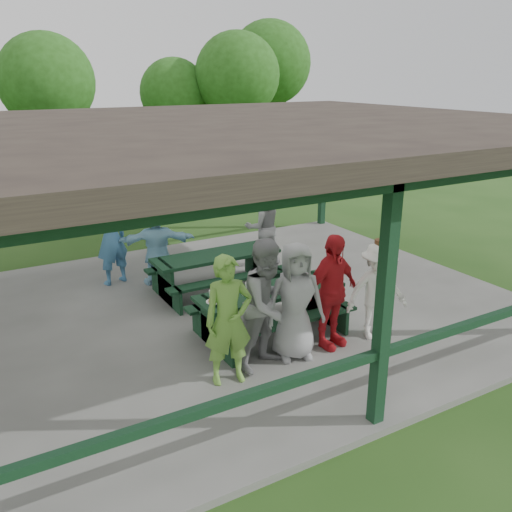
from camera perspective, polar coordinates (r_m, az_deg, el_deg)
ground at (r=9.73m, az=-2.74°, el=-5.95°), size 90.00×90.00×0.00m
concrete_slab at (r=9.71m, az=-2.74°, el=-5.68°), size 10.00×8.00×0.10m
pavilion_structure at (r=8.89m, az=-3.06°, el=12.94°), size 10.60×8.60×3.24m
picnic_table_near at (r=8.59m, az=1.49°, el=-5.27°), size 2.38×1.39×0.75m
picnic_table_far at (r=10.24m, az=-4.16°, el=-1.26°), size 2.40×1.39×0.75m
table_setting at (r=8.45m, az=1.09°, el=-3.37°), size 2.31×0.45×0.10m
contestant_green at (r=7.14m, az=-2.92°, el=-6.79°), size 0.72×0.54×1.78m
contestant_grey_left at (r=7.49m, az=1.30°, el=-5.09°), size 1.08×0.94×1.88m
contestant_grey_mid at (r=7.76m, az=4.15°, el=-4.77°), size 0.97×0.76×1.75m
contestant_red at (r=8.12m, az=7.94°, el=-3.75°), size 1.10×0.61×1.77m
contestant_white_fedora at (r=8.53m, az=12.63°, el=-3.63°), size 1.12×0.83×1.61m
spectator_lblue at (r=10.70m, az=-10.39°, el=1.26°), size 1.57×0.92×1.61m
spectator_blue at (r=10.85m, az=-15.00°, el=1.82°), size 0.77×0.61×1.85m
spectator_grey at (r=11.62m, az=0.72°, el=3.08°), size 0.89×0.75×1.65m
pickup_truck at (r=17.36m, az=-14.83°, el=7.35°), size 6.20×3.58×1.63m
farm_trailer at (r=16.96m, az=-24.03°, el=5.37°), size 3.51×1.69×1.22m
tree_left at (r=22.48m, az=-21.20°, el=16.73°), size 3.54×3.54×5.52m
tree_mid at (r=25.37m, az=-8.61°, el=16.59°), size 3.02×3.02×4.73m
tree_right at (r=24.91m, az=-2.00°, el=18.45°), size 3.72×3.72×5.81m
tree_far_right at (r=29.55m, az=1.42°, el=19.62°), size 4.26×4.26×6.65m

